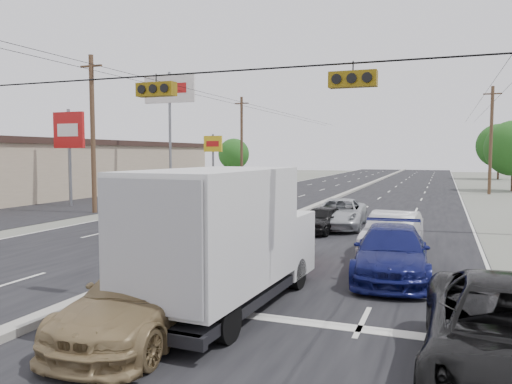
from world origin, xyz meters
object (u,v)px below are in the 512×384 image
(red_sedan, at_px, (270,245))
(oncoming_near, at_px, (155,214))
(box_truck, at_px, (226,238))
(queue_car_d, at_px, (391,253))
(oncoming_far, at_px, (259,196))
(pole_sign_billboard, at_px, (170,96))
(queue_car_b, at_px, (393,234))
(queue_car_c, at_px, (339,214))
(tree_right_far, at_px, (499,146))
(pole_sign_mid, at_px, (69,135))
(utility_pole_left_c, at_px, (242,142))
(queue_car_a, at_px, (322,220))
(tan_sedan, at_px, (148,297))
(pole_sign_far, at_px, (213,148))
(tree_left_far, at_px, (234,154))
(utility_pole_right_c, at_px, (491,139))
(utility_pole_left_b, at_px, (93,133))

(red_sedan, xyz_separation_m, oncoming_near, (-8.27, 6.06, 0.01))
(box_truck, distance_m, queue_car_d, 5.84)
(box_truck, xyz_separation_m, oncoming_far, (-7.48, 22.64, -1.03))
(pole_sign_billboard, height_order, queue_car_b, pole_sign_billboard)
(queue_car_c, xyz_separation_m, oncoming_near, (-8.77, -3.45, 0.02))
(oncoming_far, bearing_deg, tree_right_far, -114.28)
(pole_sign_mid, relative_size, queue_car_d, 1.30)
(utility_pole_left_c, xyz_separation_m, pole_sign_mid, (-4.50, -22.00, 0.01))
(tree_right_far, height_order, queue_car_a, tree_right_far)
(pole_sign_mid, distance_m, box_truck, 27.58)
(box_truck, relative_size, queue_car_c, 1.31)
(tan_sedan, distance_m, queue_car_c, 16.40)
(pole_sign_far, xyz_separation_m, tree_left_far, (-6.00, 20.00, -0.69))
(queue_car_c, xyz_separation_m, oncoming_far, (-7.49, 8.39, 0.00))
(utility_pole_right_c, distance_m, queue_car_b, 32.72)
(red_sedan, bearing_deg, tree_right_far, 81.20)
(utility_pole_left_b, relative_size, tree_left_far, 1.63)
(queue_car_a, bearing_deg, utility_pole_left_c, 127.15)
(queue_car_b, xyz_separation_m, queue_car_c, (-3.20, 6.01, -0.06))
(utility_pole_right_c, bearing_deg, oncoming_far, -133.28)
(pole_sign_far, distance_m, red_sedan, 40.35)
(pole_sign_billboard, bearing_deg, utility_pole_right_c, 23.96)
(queue_car_c, bearing_deg, tree_right_far, 73.70)
(pole_sign_mid, bearing_deg, queue_car_d, -29.53)
(oncoming_near, height_order, oncoming_far, oncoming_near)
(oncoming_near, bearing_deg, utility_pole_right_c, -128.53)
(pole_sign_mid, bearing_deg, queue_car_b, -22.69)
(pole_sign_billboard, height_order, queue_car_d, pole_sign_billboard)
(pole_sign_billboard, distance_m, box_truck, 34.16)
(queue_car_d, xyz_separation_m, oncoming_near, (-12.27, 6.25, -0.02))
(tree_right_far, xyz_separation_m, oncoming_far, (-19.99, -47.51, -4.22))
(pole_sign_billboard, xyz_separation_m, tree_left_far, (-7.50, 32.00, -5.15))
(utility_pole_left_b, bearing_deg, tree_left_far, 101.92)
(box_truck, xyz_separation_m, queue_car_d, (3.51, 4.56, -0.99))
(utility_pole_right_c, bearing_deg, utility_pole_left_b, -135.00)
(box_truck, bearing_deg, queue_car_c, 92.81)
(tree_right_far, xyz_separation_m, queue_car_c, (-12.50, -55.90, -4.22))
(utility_pole_right_c, bearing_deg, queue_car_b, -100.30)
(utility_pole_left_b, height_order, queue_car_b, utility_pole_left_b)
(pole_sign_mid, bearing_deg, queue_car_c, -10.78)
(utility_pole_right_c, relative_size, box_truck, 1.44)
(utility_pole_left_c, relative_size, utility_pole_right_c, 1.00)
(queue_car_b, bearing_deg, utility_pole_right_c, 83.98)
(pole_sign_billboard, height_order, tan_sedan, pole_sign_billboard)
(pole_sign_mid, relative_size, queue_car_b, 1.46)
(utility_pole_right_c, distance_m, box_truck, 41.29)
(tree_right_far, relative_size, box_truck, 1.18)
(utility_pole_left_c, height_order, queue_car_a, utility_pole_left_c)
(tree_left_far, bearing_deg, pole_sign_billboard, -76.81)
(pole_sign_far, relative_size, queue_car_c, 1.13)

